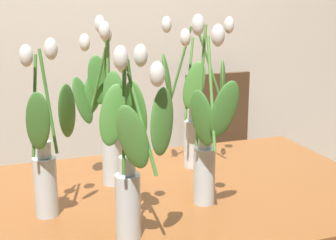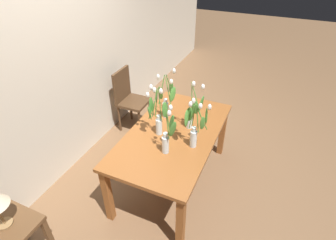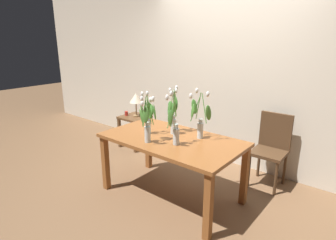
{
  "view_description": "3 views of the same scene",
  "coord_description": "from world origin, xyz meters",
  "px_view_note": "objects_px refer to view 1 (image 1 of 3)",
  "views": [
    {
      "loc": [
        -0.43,
        -1.45,
        1.38
      ],
      "look_at": [
        0.1,
        0.05,
        0.97
      ],
      "focal_mm": 52.63,
      "sensor_mm": 36.0,
      "label": 1
    },
    {
      "loc": [
        -2.1,
        -0.87,
        2.47
      ],
      "look_at": [
        -0.04,
        0.04,
        0.91
      ],
      "focal_mm": 28.53,
      "sensor_mm": 36.0,
      "label": 2
    },
    {
      "loc": [
        1.86,
        -2.35,
        1.86
      ],
      "look_at": [
        -0.02,
        -0.04,
        0.96
      ],
      "focal_mm": 29.89,
      "sensor_mm": 36.0,
      "label": 3
    }
  ],
  "objects_px": {
    "tulip_vase_0": "(193,112)",
    "tulip_vase_4": "(105,118)",
    "tulip_vase_3": "(207,150)",
    "tulip_vase_1": "(47,159)",
    "dining_chair": "(224,145)",
    "dining_table": "(145,220)",
    "tulip_vase_2": "(131,158)"
  },
  "relations": [
    {
      "from": "tulip_vase_0",
      "to": "tulip_vase_4",
      "type": "bearing_deg",
      "value": -172.98
    },
    {
      "from": "tulip_vase_0",
      "to": "tulip_vase_3",
      "type": "distance_m",
      "value": 0.35
    },
    {
      "from": "tulip_vase_1",
      "to": "tulip_vase_4",
      "type": "bearing_deg",
      "value": 44.88
    },
    {
      "from": "tulip_vase_1",
      "to": "dining_chair",
      "type": "height_order",
      "value": "tulip_vase_1"
    },
    {
      "from": "dining_table",
      "to": "tulip_vase_4",
      "type": "relative_size",
      "value": 2.79
    },
    {
      "from": "tulip_vase_2",
      "to": "tulip_vase_3",
      "type": "height_order",
      "value": "tulip_vase_3"
    },
    {
      "from": "dining_table",
      "to": "tulip_vase_2",
      "type": "xyz_separation_m",
      "value": [
        -0.12,
        -0.27,
        0.32
      ]
    },
    {
      "from": "dining_table",
      "to": "tulip_vase_0",
      "type": "relative_size",
      "value": 2.84
    },
    {
      "from": "tulip_vase_2",
      "to": "tulip_vase_0",
      "type": "bearing_deg",
      "value": 51.91
    },
    {
      "from": "tulip_vase_0",
      "to": "tulip_vase_1",
      "type": "height_order",
      "value": "tulip_vase_0"
    },
    {
      "from": "dining_table",
      "to": "tulip_vase_3",
      "type": "bearing_deg",
      "value": -45.3
    },
    {
      "from": "tulip_vase_2",
      "to": "tulip_vase_4",
      "type": "distance_m",
      "value": 0.42
    },
    {
      "from": "tulip_vase_0",
      "to": "tulip_vase_1",
      "type": "bearing_deg",
      "value": -155.12
    },
    {
      "from": "tulip_vase_1",
      "to": "tulip_vase_3",
      "type": "distance_m",
      "value": 0.47
    },
    {
      "from": "tulip_vase_3",
      "to": "dining_chair",
      "type": "relative_size",
      "value": 0.63
    },
    {
      "from": "tulip_vase_2",
      "to": "dining_chair",
      "type": "xyz_separation_m",
      "value": [
        0.91,
        1.32,
        -0.44
      ]
    },
    {
      "from": "dining_table",
      "to": "tulip_vase_1",
      "type": "distance_m",
      "value": 0.42
    },
    {
      "from": "dining_table",
      "to": "tulip_vase_3",
      "type": "relative_size",
      "value": 2.73
    },
    {
      "from": "dining_table",
      "to": "tulip_vase_1",
      "type": "height_order",
      "value": "tulip_vase_1"
    },
    {
      "from": "tulip_vase_2",
      "to": "tulip_vase_3",
      "type": "distance_m",
      "value": 0.29
    },
    {
      "from": "tulip_vase_1",
      "to": "tulip_vase_2",
      "type": "xyz_separation_m",
      "value": [
        0.2,
        -0.2,
        0.05
      ]
    },
    {
      "from": "tulip_vase_0",
      "to": "tulip_vase_2",
      "type": "height_order",
      "value": "tulip_vase_0"
    },
    {
      "from": "tulip_vase_2",
      "to": "tulip_vase_3",
      "type": "xyz_separation_m",
      "value": [
        0.27,
        0.12,
        -0.04
      ]
    },
    {
      "from": "dining_table",
      "to": "tulip_vase_4",
      "type": "xyz_separation_m",
      "value": [
        -0.1,
        0.15,
        0.32
      ]
    },
    {
      "from": "tulip_vase_0",
      "to": "dining_chair",
      "type": "xyz_separation_m",
      "value": [
        0.55,
        0.85,
        -0.43
      ]
    },
    {
      "from": "tulip_vase_1",
      "to": "tulip_vase_4",
      "type": "distance_m",
      "value": 0.31
    },
    {
      "from": "tulip_vase_0",
      "to": "tulip_vase_3",
      "type": "bearing_deg",
      "value": -105.56
    },
    {
      "from": "tulip_vase_2",
      "to": "tulip_vase_4",
      "type": "height_order",
      "value": "tulip_vase_4"
    },
    {
      "from": "dining_table",
      "to": "tulip_vase_2",
      "type": "bearing_deg",
      "value": -113.1
    },
    {
      "from": "dining_table",
      "to": "dining_chair",
      "type": "xyz_separation_m",
      "value": [
        0.79,
        1.04,
        -0.12
      ]
    },
    {
      "from": "tulip_vase_0",
      "to": "tulip_vase_2",
      "type": "relative_size",
      "value": 1.08
    },
    {
      "from": "tulip_vase_3",
      "to": "tulip_vase_0",
      "type": "bearing_deg",
      "value": 74.44
    }
  ]
}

